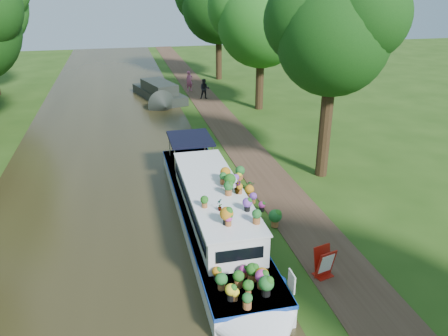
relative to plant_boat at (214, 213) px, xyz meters
The scene contains 12 objects.
ground 2.61m from the plant_boat, 24.28° to the left, with size 100.00×100.00×0.00m, color #224110.
canal_water 3.98m from the plant_boat, 164.86° to the left, with size 10.00×100.00×0.02m, color black.
towpath 3.69m from the plant_boat, 16.39° to the left, with size 2.20×100.00×0.03m, color #412D1E.
plant_boat is the anchor object (origin of this frame).
tree_near_overhang 9.28m from the plant_boat, 34.05° to the left, with size 5.52×5.28×8.99m.
tree_near_mid 18.32m from the plant_boat, 67.30° to the left, with size 6.90×6.60×9.40m.
tree_near_far 28.49m from the plant_boat, 77.05° to the left, with size 7.59×7.26×10.30m.
second_boat 20.25m from the plant_boat, 90.03° to the left, with size 3.83×7.74×1.42m.
sandwich_board 4.28m from the plant_boat, 49.65° to the right, with size 0.65×0.61×0.97m.
pedestrian_pink 22.86m from the plant_boat, 83.09° to the left, with size 0.60×0.39×1.65m, color #DC5A8C.
pedestrian_dark 20.03m from the plant_boat, 80.03° to the left, with size 0.75×0.59×1.55m, color black.
verge_plant 3.97m from the plant_boat, 54.09° to the left, with size 0.41×0.36×0.46m, color #1B5A1B.
Camera 1 is at (-5.06, -14.44, 8.43)m, focal length 35.00 mm.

